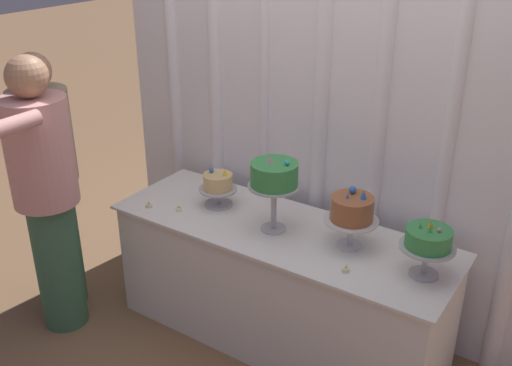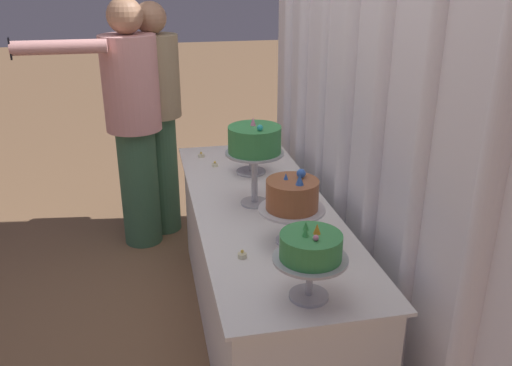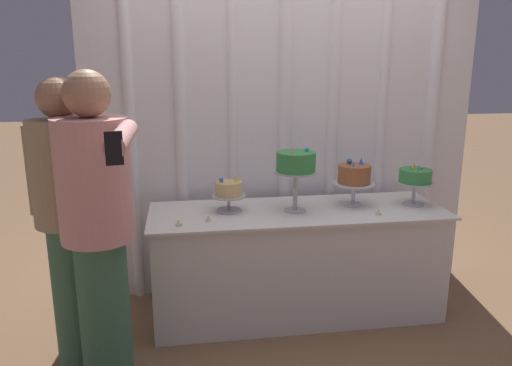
{
  "view_description": "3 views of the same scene",
  "coord_description": "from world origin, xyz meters",
  "px_view_note": "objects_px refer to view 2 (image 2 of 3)",
  "views": [
    {
      "loc": [
        1.48,
        -2.36,
        2.36
      ],
      "look_at": [
        -0.23,
        0.21,
        0.93
      ],
      "focal_mm": 41.44,
      "sensor_mm": 36.0,
      "label": 1
    },
    {
      "loc": [
        2.39,
        -0.43,
        1.86
      ],
      "look_at": [
        -0.18,
        0.11,
        0.8
      ],
      "focal_mm": 37.87,
      "sensor_mm": 36.0,
      "label": 2
    },
    {
      "loc": [
        -0.75,
        -2.97,
        1.72
      ],
      "look_at": [
        -0.27,
        0.17,
        0.93
      ],
      "focal_mm": 34.48,
      "sensor_mm": 36.0,
      "label": 3
    }
  ],
  "objects_px": {
    "cake_table": "(261,270)",
    "cake_display_midright": "(292,198)",
    "cake_display_rightmost": "(311,250)",
    "guest_girl_blue_dress": "(133,117)",
    "tealight_near_right": "(242,255)",
    "tealight_far_left": "(201,155)",
    "guest_man_dark_suit": "(157,113)",
    "tealight_near_left": "(215,165)",
    "cake_display_leftmost": "(251,150)",
    "cake_display_midleft": "(255,143)"
  },
  "relations": [
    {
      "from": "cake_display_leftmost",
      "to": "tealight_far_left",
      "type": "distance_m",
      "value": 0.43
    },
    {
      "from": "cake_display_rightmost",
      "to": "guest_girl_blue_dress",
      "type": "distance_m",
      "value": 2.1
    },
    {
      "from": "cake_display_midleft",
      "to": "tealight_far_left",
      "type": "height_order",
      "value": "cake_display_midleft"
    },
    {
      "from": "tealight_near_left",
      "to": "guest_man_dark_suit",
      "type": "distance_m",
      "value": 0.82
    },
    {
      "from": "cake_display_midleft",
      "to": "cake_table",
      "type": "bearing_deg",
      "value": 48.45
    },
    {
      "from": "cake_display_rightmost",
      "to": "guest_girl_blue_dress",
      "type": "xyz_separation_m",
      "value": [
        -2.01,
        -0.61,
        -0.02
      ]
    },
    {
      "from": "tealight_far_left",
      "to": "guest_girl_blue_dress",
      "type": "bearing_deg",
      "value": -134.66
    },
    {
      "from": "cake_display_rightmost",
      "to": "tealight_near_right",
      "type": "distance_m",
      "value": 0.42
    },
    {
      "from": "cake_display_midright",
      "to": "tealight_near_right",
      "type": "relative_size",
      "value": 8.78
    },
    {
      "from": "cake_display_rightmost",
      "to": "cake_display_midleft",
      "type": "bearing_deg",
      "value": -178.34
    },
    {
      "from": "tealight_near_left",
      "to": "tealight_near_right",
      "type": "distance_m",
      "value": 1.1
    },
    {
      "from": "cake_table",
      "to": "cake_display_midright",
      "type": "bearing_deg",
      "value": 6.21
    },
    {
      "from": "tealight_near_right",
      "to": "guest_man_dark_suit",
      "type": "xyz_separation_m",
      "value": [
        -1.85,
        -0.27,
        0.14
      ]
    },
    {
      "from": "cake_display_midleft",
      "to": "guest_girl_blue_dress",
      "type": "bearing_deg",
      "value": -153.14
    },
    {
      "from": "guest_man_dark_suit",
      "to": "guest_girl_blue_dress",
      "type": "distance_m",
      "value": 0.24
    },
    {
      "from": "tealight_far_left",
      "to": "guest_man_dark_suit",
      "type": "relative_size",
      "value": 0.02
    },
    {
      "from": "tealight_near_left",
      "to": "tealight_near_right",
      "type": "height_order",
      "value": "tealight_near_right"
    },
    {
      "from": "cake_display_midright",
      "to": "tealight_far_left",
      "type": "xyz_separation_m",
      "value": [
        -1.19,
        -0.26,
        -0.2
      ]
    },
    {
      "from": "cake_display_rightmost",
      "to": "guest_girl_blue_dress",
      "type": "relative_size",
      "value": 0.17
    },
    {
      "from": "cake_display_rightmost",
      "to": "tealight_far_left",
      "type": "relative_size",
      "value": 7.09
    },
    {
      "from": "cake_display_midright",
      "to": "cake_table",
      "type": "bearing_deg",
      "value": -173.79
    },
    {
      "from": "cake_display_rightmost",
      "to": "tealight_near_left",
      "type": "height_order",
      "value": "cake_display_rightmost"
    },
    {
      "from": "cake_display_midright",
      "to": "guest_man_dark_suit",
      "type": "distance_m",
      "value": 1.83
    },
    {
      "from": "tealight_far_left",
      "to": "cake_display_midleft",
      "type": "bearing_deg",
      "value": 13.49
    },
    {
      "from": "cake_table",
      "to": "cake_display_rightmost",
      "type": "relative_size",
      "value": 6.82
    },
    {
      "from": "cake_display_midright",
      "to": "guest_man_dark_suit",
      "type": "bearing_deg",
      "value": -164.23
    },
    {
      "from": "cake_display_rightmost",
      "to": "tealight_near_right",
      "type": "bearing_deg",
      "value": -150.73
    },
    {
      "from": "guest_man_dark_suit",
      "to": "tealight_far_left",
      "type": "bearing_deg",
      "value": 22.86
    },
    {
      "from": "cake_display_midleft",
      "to": "cake_display_midright",
      "type": "distance_m",
      "value": 0.45
    },
    {
      "from": "tealight_near_right",
      "to": "tealight_far_left",
      "type": "bearing_deg",
      "value": -178.92
    },
    {
      "from": "cake_table",
      "to": "tealight_near_right",
      "type": "height_order",
      "value": "tealight_near_right"
    },
    {
      "from": "guest_girl_blue_dress",
      "to": "cake_display_midright",
      "type": "bearing_deg",
      "value": 22.62
    },
    {
      "from": "cake_display_midleft",
      "to": "cake_display_midright",
      "type": "height_order",
      "value": "cake_display_midleft"
    },
    {
      "from": "cake_display_leftmost",
      "to": "cake_display_midright",
      "type": "xyz_separation_m",
      "value": [
        0.86,
        0.0,
        0.07
      ]
    },
    {
      "from": "cake_display_rightmost",
      "to": "tealight_near_left",
      "type": "bearing_deg",
      "value": -174.13
    },
    {
      "from": "cake_display_rightmost",
      "to": "cake_display_midright",
      "type": "bearing_deg",
      "value": 173.4
    },
    {
      "from": "cake_display_leftmost",
      "to": "cake_display_midleft",
      "type": "height_order",
      "value": "cake_display_midleft"
    },
    {
      "from": "cake_table",
      "to": "tealight_near_left",
      "type": "distance_m",
      "value": 0.73
    },
    {
      "from": "tealight_near_left",
      "to": "guest_girl_blue_dress",
      "type": "height_order",
      "value": "guest_girl_blue_dress"
    },
    {
      "from": "cake_table",
      "to": "tealight_near_left",
      "type": "height_order",
      "value": "tealight_near_left"
    },
    {
      "from": "tealight_far_left",
      "to": "tealight_near_left",
      "type": "bearing_deg",
      "value": 18.49
    },
    {
      "from": "cake_table",
      "to": "cake_display_rightmost",
      "type": "distance_m",
      "value": 0.99
    },
    {
      "from": "cake_display_midleft",
      "to": "cake_display_rightmost",
      "type": "relative_size",
      "value": 1.52
    },
    {
      "from": "cake_display_midright",
      "to": "guest_man_dark_suit",
      "type": "height_order",
      "value": "guest_man_dark_suit"
    },
    {
      "from": "guest_man_dark_suit",
      "to": "tealight_near_left",
      "type": "bearing_deg",
      "value": 21.83
    },
    {
      "from": "cake_display_rightmost",
      "to": "guest_man_dark_suit",
      "type": "height_order",
      "value": "guest_man_dark_suit"
    },
    {
      "from": "tealight_near_left",
      "to": "guest_girl_blue_dress",
      "type": "xyz_separation_m",
      "value": [
        -0.58,
        -0.47,
        0.16
      ]
    },
    {
      "from": "cake_display_midright",
      "to": "tealight_near_left",
      "type": "height_order",
      "value": "cake_display_midright"
    },
    {
      "from": "cake_table",
      "to": "tealight_near_left",
      "type": "xyz_separation_m",
      "value": [
        -0.61,
        -0.15,
        0.38
      ]
    },
    {
      "from": "tealight_far_left",
      "to": "cake_display_midright",
      "type": "bearing_deg",
      "value": 12.15
    }
  ]
}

